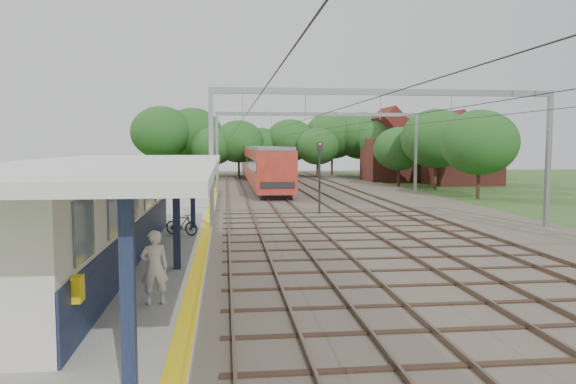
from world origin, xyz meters
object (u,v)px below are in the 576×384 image
person (154,267)px  signal_post (320,169)px  bicycle (181,224)px  train (261,164)px

person → signal_post: size_ratio=0.42×
bicycle → train: train is taller
person → signal_post: bearing=-124.0°
signal_post → person: bearing=-125.2°
bicycle → signal_post: bearing=-11.3°
person → train: size_ratio=0.05×
train → bicycle: bearing=-99.2°
person → train: bearing=-110.1°
person → bicycle: person is taller
train → signal_post: signal_post is taller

